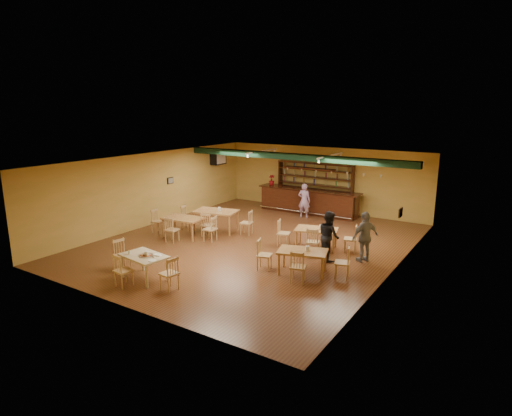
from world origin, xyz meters
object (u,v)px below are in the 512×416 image
Objects in this scene: dining_table_a at (216,221)px; near_table at (145,267)px; dining_table_b at (316,239)px; dining_table_c at (183,227)px; patron_right_a at (329,236)px; dining_table_d at (302,262)px; patron_bar at (304,201)px; bar_counter at (308,201)px.

near_table is at bearing -88.13° from dining_table_a.
dining_table_c reaches higher than dining_table_b.
dining_table_a is 5.12m from patron_right_a.
dining_table_a is at bearing 139.63° from dining_table_d.
dining_table_b is at bearing 115.20° from patron_bar.
near_table is (-2.98, -5.13, 0.00)m from dining_table_b.
dining_table_c is 1.05× the size of dining_table_d.
bar_counter is 5.15m from dining_table_b.
patron_bar is 5.45m from patron_right_a.
patron_bar is (2.54, 5.10, 0.39)m from dining_table_c.
patron_bar is (0.68, 8.80, 0.41)m from near_table.
dining_table_c is (-2.35, -5.92, -0.19)m from bar_counter.
dining_table_c is (-4.84, -1.42, 0.02)m from dining_table_b.
dining_table_c is 5.69m from patron_right_a.
dining_table_a is 5.14m from near_table.
bar_counter is at bearing 98.12° from dining_table_d.
dining_table_a is 1.25× the size of near_table.
bar_counter is at bearing 95.23° from near_table.
dining_table_c is 5.54m from dining_table_d.
near_table is (-3.61, -2.81, 0.00)m from dining_table_d.
dining_table_a is at bearing 112.59° from near_table.
patron_right_a is (5.64, 0.62, 0.43)m from dining_table_c.
patron_bar is 0.95× the size of patron_right_a.
patron_bar reaches higher than dining_table_d.
patron_bar is (-2.93, 5.99, 0.41)m from dining_table_d.
near_table is 0.83× the size of patron_right_a.
dining_table_b is at bearing 88.66° from dining_table_d.
dining_table_c is at bearing -126.85° from dining_table_a.
near_table is at bearing 78.73° from patron_bar.
bar_counter is 3.03× the size of patron_right_a.
dining_table_b reaches higher than dining_table_d.
patron_right_a is at bearing 117.87° from patron_bar.
dining_table_d is (3.11, -6.82, -0.21)m from bar_counter.
dining_table_b is 5.93m from near_table.
patron_bar reaches higher than dining_table_a.
near_table is 5.76m from patron_right_a.
near_table is (1.86, -3.71, -0.02)m from dining_table_c.
patron_right_a is (3.10, -4.48, 0.04)m from patron_bar.
dining_table_a is 4.27m from dining_table_b.
dining_table_c reaches higher than near_table.
patron_bar is at bearing 93.75° from near_table.
patron_right_a reaches higher than patron_bar.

